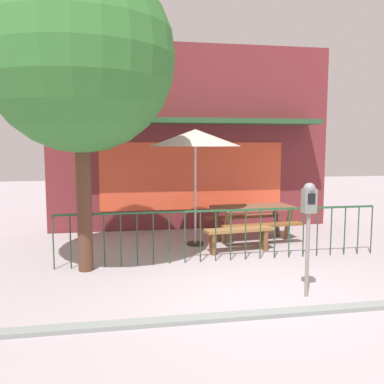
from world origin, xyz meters
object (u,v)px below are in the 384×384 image
Objects in this scene: patio_umbrella at (195,138)px; street_tree at (80,58)px; patio_bench at (239,234)px; parking_meter_near at (309,209)px; picnic_table_left at (252,213)px.

street_tree reaches higher than patio_umbrella.
patio_umbrella is at bearing 136.46° from patio_bench.
patio_bench is at bearing 95.15° from parking_meter_near.
parking_meter_near reaches higher than picnic_table_left.
picnic_table_left is 4.92m from street_tree.
patio_bench is (0.76, -0.72, -1.93)m from patio_umbrella.
patio_umbrella is 2.19m from patio_bench.
picnic_table_left is at bearing 25.71° from street_tree.
patio_umbrella is 0.48× the size of street_tree.
patio_bench is 4.43m from street_tree.
parking_meter_near is 4.34m from street_tree.
parking_meter_near is at bearing -84.85° from patio_bench.
picnic_table_left reaches higher than patio_bench.
patio_umbrella is at bearing 33.79° from street_tree.
patio_umbrella is (-1.36, -0.24, 1.67)m from picnic_table_left.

